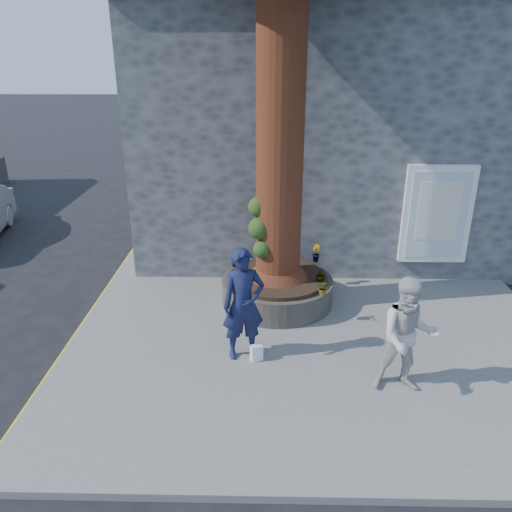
{
  "coord_description": "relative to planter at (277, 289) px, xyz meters",
  "views": [
    {
      "loc": [
        0.54,
        -7.39,
        4.99
      ],
      "look_at": [
        0.36,
        1.77,
        1.25
      ],
      "focal_mm": 35.0,
      "sensor_mm": 36.0,
      "label": 1
    }
  ],
  "objects": [
    {
      "name": "yellow_line",
      "position": [
        -3.85,
        -1.0,
        -0.41
      ],
      "size": [
        0.1,
        30.0,
        0.01
      ],
      "primitive_type": "cube",
      "color": "yellow",
      "rests_on": "ground"
    },
    {
      "name": "man",
      "position": [
        -0.62,
        -2.02,
        0.69
      ],
      "size": [
        0.82,
        0.65,
        1.97
      ],
      "primitive_type": "imported",
      "rotation": [
        0.0,
        0.0,
        0.27
      ],
      "color": "#161A3C",
      "rests_on": "pavement"
    },
    {
      "name": "stone_shop",
      "position": [
        1.7,
        5.2,
        2.75
      ],
      "size": [
        10.3,
        8.3,
        6.3
      ],
      "color": "#434548",
      "rests_on": "ground"
    },
    {
      "name": "shopping_bag",
      "position": [
        -0.4,
        -2.16,
        -0.15
      ],
      "size": [
        0.23,
        0.19,
        0.28
      ],
      "primitive_type": "cube",
      "rotation": [
        0.0,
        0.0,
        0.41
      ],
      "color": "white",
      "rests_on": "pavement"
    },
    {
      "name": "plant_a",
      "position": [
        -0.85,
        -0.85,
        0.48
      ],
      "size": [
        0.22,
        0.21,
        0.34
      ],
      "primitive_type": "imported",
      "rotation": [
        0.0,
        0.0,
        0.64
      ],
      "color": "gray",
      "rests_on": "planter"
    },
    {
      "name": "pavement",
      "position": [
        0.7,
        -1.0,
        -0.35
      ],
      "size": [
        9.0,
        8.0,
        0.12
      ],
      "primitive_type": "cube",
      "color": "slate",
      "rests_on": "ground"
    },
    {
      "name": "planter",
      "position": [
        0.0,
        0.0,
        0.0
      ],
      "size": [
        2.3,
        2.3,
        0.6
      ],
      "color": "black",
      "rests_on": "pavement"
    },
    {
      "name": "ground",
      "position": [
        -0.8,
        -2.0,
        -0.41
      ],
      "size": [
        120.0,
        120.0,
        0.0
      ],
      "primitive_type": "plane",
      "color": "black",
      "rests_on": "ground"
    },
    {
      "name": "plant_d",
      "position": [
        0.85,
        -0.85,
        0.44
      ],
      "size": [
        0.33,
        0.33,
        0.27
      ],
      "primitive_type": "imported",
      "rotation": [
        0.0,
        0.0,
        5.5
      ],
      "color": "gray",
      "rests_on": "planter"
    },
    {
      "name": "plant_c",
      "position": [
        0.85,
        -0.25,
        0.46
      ],
      "size": [
        0.18,
        0.18,
        0.3
      ],
      "primitive_type": "imported",
      "rotation": [
        0.0,
        0.0,
        3.17
      ],
      "color": "gray",
      "rests_on": "planter"
    },
    {
      "name": "woman",
      "position": [
        1.88,
        -2.9,
        0.65
      ],
      "size": [
        0.94,
        0.74,
        1.88
      ],
      "primitive_type": "imported",
      "rotation": [
        0.0,
        0.0,
        -0.04
      ],
      "color": "beige",
      "rests_on": "pavement"
    },
    {
      "name": "plant_b",
      "position": [
        0.85,
        0.8,
        0.5
      ],
      "size": [
        0.25,
        0.25,
        0.38
      ],
      "primitive_type": "imported",
      "rotation": [
        0.0,
        0.0,
        1.82
      ],
      "color": "gray",
      "rests_on": "planter"
    }
  ]
}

